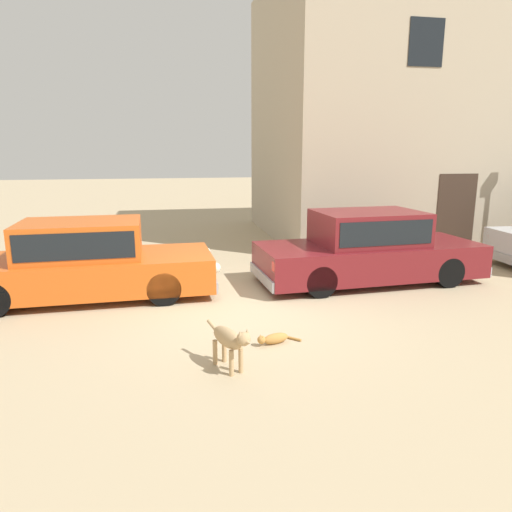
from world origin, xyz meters
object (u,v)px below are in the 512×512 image
object	(u,v)px
parked_sedan_nearest	(85,260)
stray_dog_spotted	(230,340)
parked_sedan_second	(368,247)
stray_cat	(274,339)

from	to	relation	value
parked_sedan_nearest	stray_dog_spotted	size ratio (longest dim) A/B	5.31
parked_sedan_second	parked_sedan_nearest	bearing A→B (deg)	176.81
parked_sedan_nearest	parked_sedan_second	distance (m)	5.60
parked_sedan_nearest	stray_dog_spotted	xyz separation A→B (m)	(2.22, -3.48, -0.31)
parked_sedan_second	stray_cat	world-z (taller)	parked_sedan_second
stray_cat	parked_sedan_nearest	bearing A→B (deg)	-59.85
parked_sedan_second	stray_cat	distance (m)	3.91
parked_sedan_nearest	stray_dog_spotted	world-z (taller)	parked_sedan_nearest
parked_sedan_nearest	parked_sedan_second	bearing A→B (deg)	-1.74
stray_dog_spotted	parked_sedan_nearest	bearing A→B (deg)	-172.40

